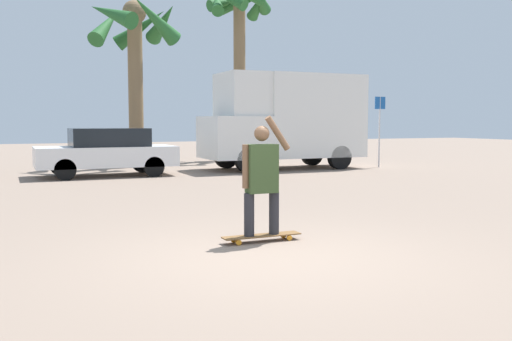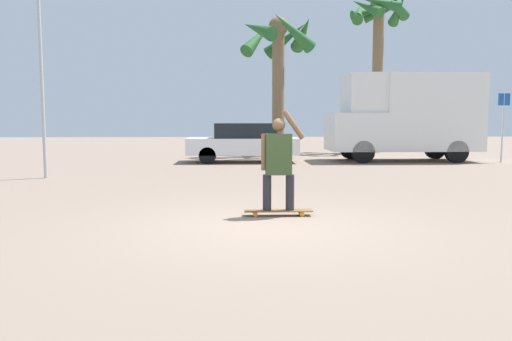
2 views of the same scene
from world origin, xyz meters
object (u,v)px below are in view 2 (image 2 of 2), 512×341
Objects in this scene: parked_car_white at (243,142)px; flagpole at (42,18)px; person_skateboarder at (279,159)px; palm_tree_near_van at (379,30)px; skateboard at (278,211)px; street_sign at (503,118)px; palm_tree_center_background at (279,48)px; camper_van at (406,115)px.

parked_car_white is 0.55× the size of flagpole.
person_skateboarder is 0.22× the size of palm_tree_near_van.
street_sign is at bearing 47.50° from skateboard.
street_sign is at bearing -25.29° from palm_tree_center_background.
flagpole is (-6.99, -8.21, -0.44)m from palm_tree_center_background.
camper_van is 0.92× the size of palm_tree_center_background.
street_sign reaches higher than person_skateboarder.
palm_tree_center_background is 2.39× the size of street_sign.
palm_tree_near_van is (6.22, 16.14, 5.79)m from skateboard.
palm_tree_center_background is (1.23, 13.82, 4.58)m from skateboard.
palm_tree_near_van is at bearing 24.92° from palm_tree_center_background.
palm_tree_near_van is at bearing 41.29° from flagpole.
palm_tree_center_background is at bearing -155.08° from palm_tree_near_van.
palm_tree_center_background reaches higher than person_skateboarder.
street_sign is (14.97, 4.44, -2.60)m from flagpole.
person_skateboarder is 0.64× the size of street_sign.
person_skateboarder reaches higher than parked_car_white.
parked_car_white is at bearing 92.05° from person_skateboarder.
palm_tree_near_van reaches higher than parked_car_white.
skateboard is at bearing -118.29° from camper_van.
skateboard is 0.15× the size of flagpole.
palm_tree_center_background is at bearing 84.90° from person_skateboarder.
camper_van is at bearing -32.53° from palm_tree_center_background.
palm_tree_near_van is at bearing 68.91° from skateboard.
palm_tree_center_background reaches higher than parked_car_white.
person_skateboarder is 13.65m from street_sign.
palm_tree_center_background is (-4.62, 2.95, 2.89)m from camper_van.
street_sign is (2.99, -6.09, -4.24)m from palm_tree_near_van.
palm_tree_center_background is at bearing 49.56° from flagpole.
camper_van is 3.46m from street_sign.
street_sign is (7.98, -3.77, -3.03)m from palm_tree_center_background.
flagpole is (-11.61, -5.26, 2.45)m from camper_van.
flagpole reaches higher than palm_tree_center_background.
camper_van is 0.75× the size of flagpole.
palm_tree_center_background is 0.82× the size of flagpole.
person_skateboarder is at bearing -111.09° from palm_tree_near_van.
palm_tree_center_background is (-4.99, -2.32, -1.21)m from palm_tree_near_van.
parked_car_white is 9.65m from street_sign.
flagpole reaches higher than skateboard.
flagpole is at bearing -163.50° from street_sign.
street_sign is at bearing -13.77° from camper_van.
palm_tree_near_van is 16.03m from flagpole.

